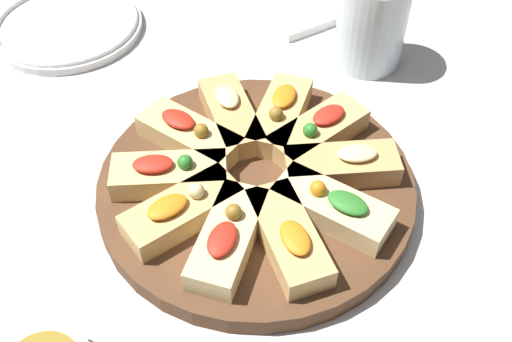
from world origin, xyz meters
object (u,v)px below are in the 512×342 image
Objects in this scene: water_glass at (372,23)px; plate_right at (67,25)px; serving_board at (256,186)px; napkin_stack at (297,3)px.

plate_right is at bearing 44.03° from water_glass.
serving_board is 0.37m from plate_right.
plate_right is 0.39m from water_glass.
napkin_stack is (0.14, -0.01, -0.05)m from water_glass.
plate_right is at bearing 4.78° from serving_board.
serving_board is at bearing 134.17° from napkin_stack.
water_glass reaches higher than napkin_stack.
napkin_stack is at bearing -2.80° from water_glass.
plate_right is (0.37, 0.03, -0.00)m from serving_board.
serving_board is 0.34m from napkin_stack.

